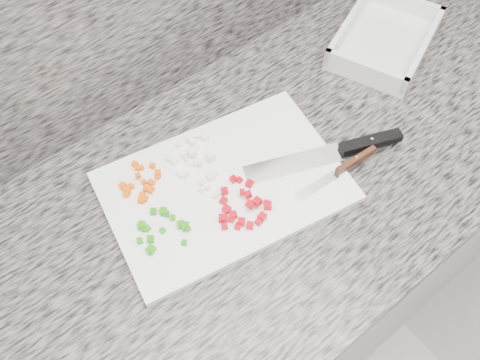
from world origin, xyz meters
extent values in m
cube|color=beige|center=(0.00, 1.44, 0.43)|extent=(3.92, 0.62, 0.86)
cube|color=#635D57|center=(0.00, 1.44, 0.88)|extent=(3.96, 0.64, 0.04)
cube|color=white|center=(-0.01, 1.47, 0.91)|extent=(0.47, 0.36, 0.01)
cube|color=#F15605|center=(-0.13, 1.54, 0.92)|extent=(0.02, 0.02, 0.01)
cube|color=#F15605|center=(-0.11, 1.55, 0.92)|extent=(0.01, 0.01, 0.01)
cube|color=#F15605|center=(-0.16, 1.57, 0.92)|extent=(0.01, 0.01, 0.01)
cube|color=#F15605|center=(-0.12, 1.55, 0.92)|extent=(0.01, 0.01, 0.01)
cube|color=#F15605|center=(-0.16, 1.56, 0.92)|extent=(0.01, 0.01, 0.01)
cube|color=#F15605|center=(-0.16, 1.58, 0.92)|extent=(0.01, 0.01, 0.01)
cube|color=#F15605|center=(-0.13, 1.56, 0.92)|extent=(0.01, 0.01, 0.01)
cube|color=#F15605|center=(-0.10, 1.56, 0.92)|extent=(0.02, 0.02, 0.01)
cube|color=#F15605|center=(-0.09, 1.58, 0.92)|extent=(0.01, 0.01, 0.01)
cube|color=#F15605|center=(-0.13, 1.57, 0.93)|extent=(0.01, 0.01, 0.01)
cube|color=#F15605|center=(-0.14, 1.54, 0.92)|extent=(0.02, 0.02, 0.01)
cube|color=#F15605|center=(-0.13, 1.54, 0.92)|extent=(0.01, 0.01, 0.01)
cube|color=#F15605|center=(-0.12, 1.60, 0.92)|extent=(0.01, 0.01, 0.01)
cube|color=#F15605|center=(-0.16, 1.56, 0.92)|extent=(0.01, 0.01, 0.01)
cube|color=#F15605|center=(-0.11, 1.59, 0.92)|extent=(0.01, 0.01, 0.01)
cube|color=#F15605|center=(-0.10, 1.55, 0.92)|extent=(0.01, 0.01, 0.01)
cube|color=#F15605|center=(-0.12, 1.59, 0.92)|extent=(0.01, 0.01, 0.01)
cube|color=#F15605|center=(-0.14, 1.53, 0.92)|extent=(0.01, 0.01, 0.01)
cube|color=#F15605|center=(-0.15, 1.53, 0.92)|extent=(0.01, 0.01, 0.01)
cube|color=#F15605|center=(-0.12, 1.54, 0.92)|extent=(0.01, 0.01, 0.01)
cube|color=#F15605|center=(-0.15, 1.57, 0.92)|extent=(0.01, 0.01, 0.01)
cube|color=white|center=(0.00, 1.58, 0.92)|extent=(0.02, 0.02, 0.01)
cube|color=white|center=(-0.06, 1.53, 0.92)|extent=(0.01, 0.01, 0.01)
cube|color=white|center=(-0.03, 1.49, 0.92)|extent=(0.01, 0.01, 0.01)
cube|color=white|center=(-0.02, 1.55, 0.93)|extent=(0.02, 0.02, 0.01)
cube|color=white|center=(-0.03, 1.49, 0.92)|extent=(0.01, 0.01, 0.01)
cube|color=white|center=(-0.06, 1.53, 0.92)|extent=(0.01, 0.01, 0.01)
cube|color=white|center=(-0.03, 1.59, 0.92)|extent=(0.01, 0.01, 0.01)
cube|color=white|center=(-0.02, 1.56, 0.92)|extent=(0.02, 0.02, 0.01)
cube|color=white|center=(-0.03, 1.56, 0.92)|extent=(0.01, 0.01, 0.01)
cube|color=white|center=(-0.06, 1.57, 0.92)|extent=(0.02, 0.02, 0.01)
cube|color=white|center=(0.00, 1.57, 0.92)|extent=(0.01, 0.01, 0.01)
cube|color=white|center=(-0.02, 1.53, 0.93)|extent=(0.02, 0.02, 0.01)
cube|color=white|center=(0.00, 1.52, 0.93)|extent=(0.01, 0.01, 0.01)
cube|color=white|center=(-0.03, 1.55, 0.92)|extent=(0.01, 0.01, 0.01)
cube|color=white|center=(-0.03, 1.56, 0.92)|extent=(0.01, 0.01, 0.01)
cube|color=white|center=(-0.01, 1.56, 0.92)|extent=(0.01, 0.01, 0.01)
cube|color=white|center=(-0.03, 1.56, 0.92)|extent=(0.02, 0.02, 0.01)
cube|color=white|center=(-0.06, 1.53, 0.92)|extent=(0.01, 0.01, 0.01)
cube|color=white|center=(-0.03, 1.54, 0.92)|extent=(0.02, 0.02, 0.01)
cube|color=white|center=(-0.06, 1.54, 0.92)|extent=(0.01, 0.01, 0.01)
cube|color=white|center=(0.02, 1.57, 0.92)|extent=(0.01, 0.01, 0.01)
cube|color=white|center=(-0.02, 1.49, 0.92)|extent=(0.01, 0.01, 0.01)
cube|color=white|center=(0.01, 1.58, 0.92)|extent=(0.01, 0.01, 0.01)
cube|color=white|center=(-0.06, 1.56, 0.92)|extent=(0.01, 0.01, 0.01)
cube|color=#25850C|center=(-0.18, 1.49, 0.92)|extent=(0.02, 0.02, 0.01)
cube|color=#25850C|center=(-0.13, 1.49, 0.92)|extent=(0.01, 0.01, 0.01)
cube|color=#25850C|center=(-0.14, 1.41, 0.92)|extent=(0.01, 0.01, 0.01)
cube|color=#25850C|center=(-0.12, 1.44, 0.92)|extent=(0.01, 0.01, 0.01)
cube|color=#25850C|center=(-0.18, 1.48, 0.92)|extent=(0.01, 0.01, 0.01)
cube|color=#25850C|center=(-0.12, 1.44, 0.92)|extent=(0.01, 0.01, 0.01)
cube|color=#25850C|center=(-0.18, 1.46, 0.92)|extent=(0.02, 0.02, 0.01)
cube|color=#25850C|center=(-0.17, 1.48, 0.92)|extent=(0.01, 0.01, 0.01)
cube|color=#25850C|center=(-0.18, 1.49, 0.92)|extent=(0.01, 0.01, 0.01)
cube|color=#25850C|center=(-0.12, 1.43, 0.92)|extent=(0.01, 0.01, 0.01)
cube|color=#25850C|center=(-0.12, 1.45, 0.92)|extent=(0.02, 0.02, 0.01)
cube|color=#25850C|center=(-0.13, 1.48, 0.92)|extent=(0.01, 0.01, 0.01)
cube|color=#25850C|center=(-0.13, 1.47, 0.92)|extent=(0.01, 0.01, 0.01)
cube|color=#25850C|center=(-0.18, 1.49, 0.92)|extent=(0.01, 0.01, 0.01)
cube|color=#25850C|center=(-0.14, 1.49, 0.92)|extent=(0.01, 0.01, 0.01)
cube|color=#25850C|center=(-0.19, 1.44, 0.92)|extent=(0.01, 0.01, 0.01)
cube|color=#25850C|center=(-0.19, 1.44, 0.92)|extent=(0.02, 0.02, 0.01)
cube|color=#25850C|center=(-0.16, 1.46, 0.92)|extent=(0.01, 0.01, 0.01)
cube|color=#25850C|center=(-0.20, 1.47, 0.92)|extent=(0.01, 0.01, 0.01)
cube|color=#25850C|center=(-0.13, 1.48, 0.92)|extent=(0.02, 0.02, 0.01)
cube|color=#25850C|center=(-0.15, 1.50, 0.92)|extent=(0.01, 0.01, 0.01)
cube|color=#C10210|center=(-0.01, 1.37, 0.92)|extent=(0.02, 0.02, 0.01)
cube|color=#C10210|center=(0.00, 1.39, 0.93)|extent=(0.02, 0.02, 0.01)
cube|color=#C10210|center=(-0.02, 1.37, 0.92)|extent=(0.01, 0.01, 0.01)
cube|color=#C10210|center=(-0.04, 1.44, 0.92)|extent=(0.01, 0.01, 0.01)
cube|color=#C10210|center=(-0.07, 1.40, 0.92)|extent=(0.01, 0.01, 0.01)
cube|color=#C10210|center=(0.02, 1.38, 0.92)|extent=(0.02, 0.02, 0.01)
cube|color=#C10210|center=(-0.04, 1.38, 0.92)|extent=(0.02, 0.02, 0.01)
cube|color=#C10210|center=(0.01, 1.45, 0.92)|extent=(0.01, 0.01, 0.01)
cube|color=#C10210|center=(0.00, 1.42, 0.93)|extent=(0.01, 0.01, 0.01)
cube|color=#C10210|center=(0.02, 1.44, 0.92)|extent=(0.02, 0.02, 0.01)
cube|color=#C10210|center=(-0.04, 1.42, 0.92)|extent=(0.01, 0.01, 0.01)
cube|color=#C10210|center=(-0.04, 1.40, 0.92)|extent=(0.02, 0.02, 0.01)
cube|color=#C10210|center=(-0.05, 1.38, 0.92)|extent=(0.01, 0.01, 0.01)
cube|color=#C10210|center=(0.00, 1.46, 0.92)|extent=(0.01, 0.01, 0.01)
cube|color=#C10210|center=(-0.03, 1.37, 0.92)|extent=(0.02, 0.02, 0.01)
cube|color=#C10210|center=(0.02, 1.39, 0.92)|extent=(0.01, 0.01, 0.01)
cube|color=#C10210|center=(-0.05, 1.40, 0.92)|extent=(0.01, 0.01, 0.01)
cube|color=#C10210|center=(-0.06, 1.41, 0.92)|extent=(0.01, 0.01, 0.01)
cube|color=#C10210|center=(-0.06, 1.41, 0.92)|extent=(0.02, 0.02, 0.01)
cube|color=#C10210|center=(-0.01, 1.40, 0.93)|extent=(0.01, 0.01, 0.01)
cube|color=#C10210|center=(0.00, 1.43, 0.93)|extent=(0.01, 0.01, 0.01)
cube|color=#C10210|center=(-0.05, 1.40, 0.92)|extent=(0.01, 0.01, 0.01)
cube|color=#C10210|center=(-0.02, 1.45, 0.92)|extent=(0.02, 0.02, 0.01)
cube|color=#C10210|center=(-0.01, 1.40, 0.93)|extent=(0.01, 0.01, 0.01)
cube|color=beige|center=(-0.04, 1.46, 0.92)|extent=(0.01, 0.01, 0.01)
cube|color=beige|center=(-0.04, 1.45, 0.92)|extent=(0.01, 0.01, 0.01)
cube|color=beige|center=(-0.06, 1.48, 0.92)|extent=(0.01, 0.01, 0.01)
cube|color=beige|center=(-0.04, 1.50, 0.92)|extent=(0.01, 0.01, 0.01)
cube|color=beige|center=(-0.02, 1.46, 0.92)|extent=(0.01, 0.01, 0.00)
cube|color=beige|center=(-0.05, 1.49, 0.92)|extent=(0.01, 0.01, 0.01)
cube|color=beige|center=(-0.05, 1.49, 0.92)|extent=(0.01, 0.01, 0.01)
cube|color=beige|center=(-0.06, 1.48, 0.92)|extent=(0.01, 0.01, 0.01)
cube|color=beige|center=(-0.04, 1.48, 0.92)|extent=(0.01, 0.01, 0.01)
cube|color=silver|center=(0.11, 1.42, 0.92)|extent=(0.19, 0.11, 0.00)
cube|color=black|center=(0.26, 1.36, 0.92)|extent=(0.12, 0.07, 0.02)
cylinder|color=silver|center=(0.26, 1.36, 0.93)|extent=(0.01, 0.01, 0.00)
cube|color=silver|center=(0.11, 1.36, 0.92)|extent=(0.09, 0.02, 0.00)
cube|color=#421D10|center=(0.20, 1.35, 0.92)|extent=(0.09, 0.02, 0.02)
cylinder|color=silver|center=(0.20, 1.35, 0.93)|extent=(0.01, 0.01, 0.00)
cube|color=silver|center=(0.48, 1.53, 0.91)|extent=(0.30, 0.26, 0.01)
cube|color=silver|center=(0.45, 1.61, 0.93)|extent=(0.24, 0.11, 0.04)
cube|color=silver|center=(0.51, 1.46, 0.93)|extent=(0.24, 0.11, 0.04)
cube|color=silver|center=(0.59, 1.58, 0.93)|extent=(0.08, 0.17, 0.04)
cube|color=silver|center=(0.37, 1.49, 0.93)|extent=(0.08, 0.17, 0.04)
camera|label=1|loc=(-0.31, 1.05, 1.74)|focal=40.00mm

